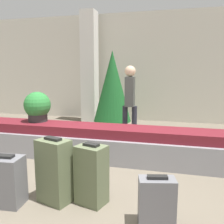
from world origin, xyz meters
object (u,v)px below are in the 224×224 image
suitcase_3 (157,201)px  suitcase_6 (6,181)px  suitcase_4 (54,171)px  potted_plant_1 (37,107)px  traveler_0 (130,97)px  decorated_tree (112,86)px  suitcase_5 (92,175)px  pillar (90,67)px

suitcase_3 → suitcase_6: size_ratio=0.87×
suitcase_4 → suitcase_6: bearing=-140.8°
potted_plant_1 → traveler_0: traveler_0 is taller
traveler_0 → decorated_tree: 1.42m
suitcase_5 → decorated_tree: (-0.75, 3.81, 0.76)m
potted_plant_1 → decorated_tree: decorated_tree is taller
potted_plant_1 → decorated_tree: 2.43m
suitcase_6 → traveler_0: (0.87, 2.86, 0.67)m
suitcase_3 → traveler_0: bearing=92.9°
suitcase_4 → traveler_0: bearing=100.2°
traveler_0 → decorated_tree: size_ratio=0.80×
suitcase_5 → suitcase_3: bearing=0.4°
suitcase_3 → decorated_tree: (-1.50, 4.04, 0.86)m
suitcase_5 → suitcase_6: bearing=-146.6°
suitcase_3 → suitcase_4: size_ratio=0.66×
pillar → traveler_0: size_ratio=1.99×
pillar → potted_plant_1: 3.07m
decorated_tree → suitcase_5: bearing=-78.9°
suitcase_5 → potted_plant_1: bearing=152.8°
pillar → suitcase_4: size_ratio=4.18×
suitcase_6 → traveler_0: traveler_0 is taller
suitcase_4 → suitcase_5: suitcase_4 is taller
suitcase_6 → potted_plant_1: 2.02m
suitcase_3 → traveler_0: (-0.80, 2.81, 0.71)m
suitcase_5 → traveler_0: traveler_0 is taller
suitcase_5 → suitcase_6: (-0.92, -0.27, -0.06)m
pillar → suitcase_4: pillar is taller
pillar → suitcase_6: 5.03m
suitcase_6 → decorated_tree: decorated_tree is taller
suitcase_3 → traveler_0: size_ratio=0.31×
suitcase_3 → suitcase_5: (-0.75, 0.22, 0.10)m
potted_plant_1 → traveler_0: 1.86m
suitcase_3 → pillar: bearing=103.6°
pillar → suitcase_6: pillar is taller
decorated_tree → potted_plant_1: bearing=-110.5°
suitcase_4 → potted_plant_1: bearing=143.8°
suitcase_5 → traveler_0: (-0.05, 2.59, 0.61)m
suitcase_4 → traveler_0: (0.37, 2.67, 0.58)m
pillar → suitcase_6: size_ratio=5.49×
pillar → suitcase_4: bearing=-75.3°
pillar → suitcase_4: (1.21, -4.61, -1.23)m
suitcase_3 → potted_plant_1: potted_plant_1 is taller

